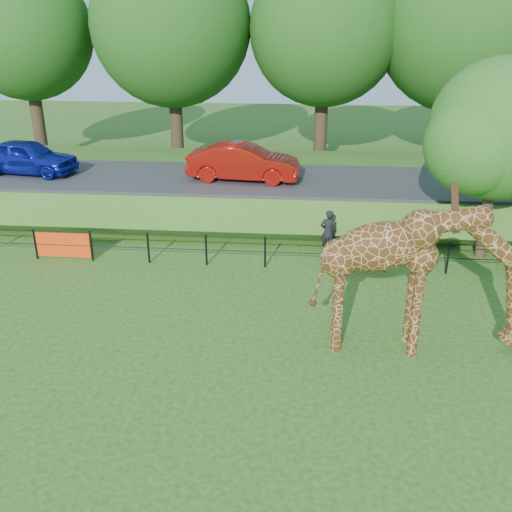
% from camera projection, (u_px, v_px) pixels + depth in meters
% --- Properties ---
extents(ground, '(90.00, 90.00, 0.00)m').
position_uv_depth(ground, '(237.00, 423.00, 12.01)').
color(ground, '#295114').
rests_on(ground, ground).
extents(giraffe, '(5.45, 1.02, 3.89)m').
position_uv_depth(giraffe, '(424.00, 279.00, 13.94)').
color(giraffe, '#502C10').
rests_on(giraffe, ground).
extents(perimeter_fence, '(28.07, 0.10, 1.10)m').
position_uv_depth(perimeter_fence, '(265.00, 252.00, 19.11)').
color(perimeter_fence, black).
rests_on(perimeter_fence, ground).
extents(embankment, '(40.00, 9.00, 1.30)m').
position_uv_depth(embankment, '(277.00, 186.00, 25.94)').
color(embankment, '#295114').
rests_on(embankment, ground).
extents(road, '(40.00, 5.00, 0.12)m').
position_uv_depth(road, '(276.00, 180.00, 24.28)').
color(road, '#2B2C2E').
rests_on(road, embankment).
extents(car_blue, '(4.55, 2.36, 1.48)m').
position_uv_depth(car_blue, '(27.00, 157.00, 24.76)').
color(car_blue, '#1522B2').
rests_on(car_blue, road).
extents(car_red, '(4.76, 1.99, 1.53)m').
position_uv_depth(car_red, '(244.00, 162.00, 23.78)').
color(car_red, '#AF140C').
rests_on(car_red, road).
extents(visitor, '(0.63, 0.46, 1.60)m').
position_uv_depth(visitor, '(328.00, 232.00, 20.17)').
color(visitor, black).
rests_on(visitor, ground).
extents(tree_east, '(5.40, 4.71, 6.76)m').
position_uv_depth(tree_east, '(502.00, 135.00, 18.51)').
color(tree_east, black).
rests_on(tree_east, ground).
extents(bg_tree_line, '(37.30, 8.80, 11.82)m').
position_uv_depth(bg_tree_line, '(323.00, 28.00, 29.14)').
color(bg_tree_line, black).
rests_on(bg_tree_line, ground).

